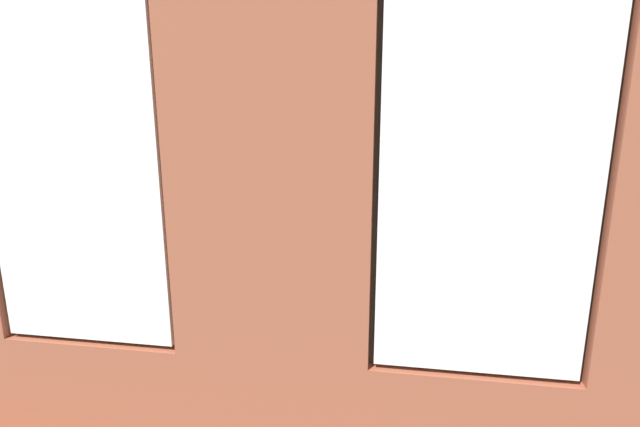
% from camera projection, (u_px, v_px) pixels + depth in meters
% --- Properties ---
extents(ground_plane, '(7.01, 6.28, 0.10)m').
position_uv_depth(ground_plane, '(335.00, 292.00, 5.66)').
color(ground_plane, brown).
extents(brick_wall_with_windows, '(6.41, 0.30, 3.49)m').
position_uv_depth(brick_wall_with_windows, '(268.00, 177.00, 2.59)').
color(brick_wall_with_windows, '#9E5138').
rests_on(brick_wall_with_windows, ground_plane).
extents(white_wall_right, '(0.10, 5.28, 3.49)m').
position_uv_depth(white_wall_right, '(52.00, 131.00, 5.53)').
color(white_wall_right, silver).
rests_on(white_wall_right, ground_plane).
extents(couch_by_window, '(1.81, 0.87, 0.80)m').
position_uv_depth(couch_by_window, '(277.00, 355.00, 3.57)').
color(couch_by_window, black).
rests_on(couch_by_window, ground_plane).
extents(couch_left, '(0.92, 2.08, 0.80)m').
position_uv_depth(couch_left, '(582.00, 281.00, 4.96)').
color(couch_left, black).
rests_on(couch_left, ground_plane).
extents(coffee_table, '(1.37, 0.82, 0.46)m').
position_uv_depth(coffee_table, '(311.00, 240.00, 6.07)').
color(coffee_table, olive).
rests_on(coffee_table, ground_plane).
extents(cup_ceramic, '(0.07, 0.07, 0.09)m').
position_uv_depth(cup_ceramic, '(276.00, 234.00, 5.99)').
color(cup_ceramic, '#4C4C51').
rests_on(cup_ceramic, coffee_table).
extents(candle_jar, '(0.08, 0.08, 0.09)m').
position_uv_depth(candle_jar, '(344.00, 230.00, 6.12)').
color(candle_jar, '#B7333D').
rests_on(candle_jar, coffee_table).
extents(table_plant_small, '(0.14, 0.14, 0.23)m').
position_uv_depth(table_plant_small, '(311.00, 226.00, 6.03)').
color(table_plant_small, beige).
rests_on(table_plant_small, coffee_table).
extents(remote_gray, '(0.18, 0.10, 0.02)m').
position_uv_depth(remote_gray, '(299.00, 232.00, 6.18)').
color(remote_gray, '#59595B').
rests_on(remote_gray, coffee_table).
extents(media_console, '(1.23, 0.42, 0.59)m').
position_uv_depth(media_console, '(126.00, 238.00, 6.56)').
color(media_console, black).
rests_on(media_console, ground_plane).
extents(tv_flatscreen, '(1.18, 0.20, 0.84)m').
position_uv_depth(tv_flatscreen, '(121.00, 184.00, 6.39)').
color(tv_flatscreen, black).
rests_on(tv_flatscreen, media_console).
extents(potted_plant_by_left_couch, '(0.43, 0.43, 0.65)m').
position_uv_depth(potted_plant_by_left_couch, '(510.00, 229.00, 6.41)').
color(potted_plant_by_left_couch, '#47423D').
rests_on(potted_plant_by_left_couch, ground_plane).
extents(potted_plant_between_couches, '(0.83, 1.07, 1.36)m').
position_uv_depth(potted_plant_between_couches, '(475.00, 308.00, 3.30)').
color(potted_plant_between_couches, gray).
rests_on(potted_plant_between_couches, ground_plane).
extents(potted_plant_near_tv, '(0.38, 0.38, 0.69)m').
position_uv_depth(potted_plant_near_tv, '(119.00, 256.00, 5.42)').
color(potted_plant_near_tv, brown).
rests_on(potted_plant_near_tv, ground_plane).
extents(potted_plant_foreground_right, '(1.07, 1.02, 1.33)m').
position_uv_depth(potted_plant_foreground_right, '(192.00, 179.00, 7.85)').
color(potted_plant_foreground_right, gray).
rests_on(potted_plant_foreground_right, ground_plane).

